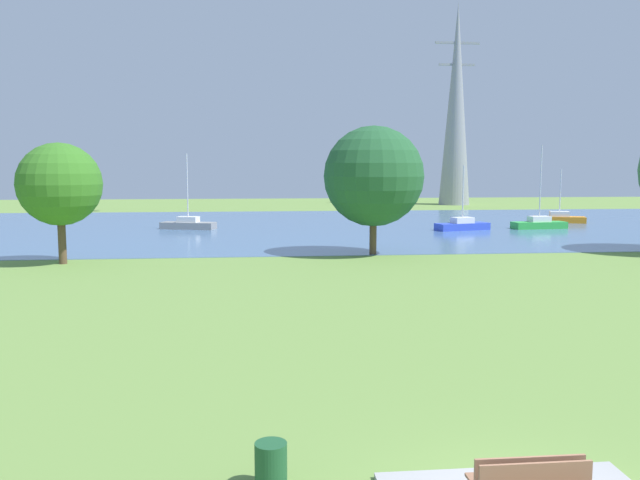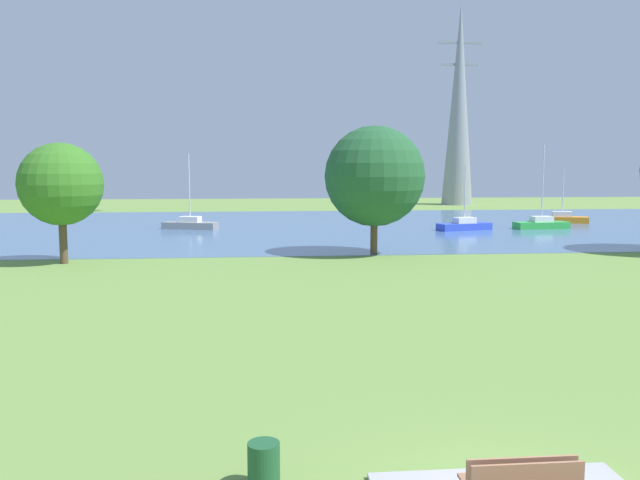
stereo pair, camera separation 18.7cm
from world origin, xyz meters
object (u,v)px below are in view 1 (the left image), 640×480
at_px(tree_west_near, 374,176).
at_px(electricity_pylon, 456,104).
at_px(sailboat_orange, 559,218).
at_px(sailboat_blue, 462,225).
at_px(sailboat_gray, 188,224).
at_px(tree_east_near, 60,185).
at_px(litter_bin, 271,465).
at_px(sailboat_green, 539,223).

xyz_separation_m(tree_west_near, electricity_pylon, (21.26, 51.36, 9.38)).
bearing_deg(tree_west_near, sailboat_orange, 42.90).
height_order(sailboat_orange, sailboat_blue, sailboat_blue).
distance_m(sailboat_blue, electricity_pylon, 40.78).
bearing_deg(electricity_pylon, sailboat_blue, -106.26).
distance_m(sailboat_gray, tree_east_near, 20.90).
bearing_deg(sailboat_blue, tree_east_near, -149.91).
relative_size(tree_west_near, electricity_pylon, 0.28).
height_order(sailboat_orange, sailboat_gray, sailboat_gray).
relative_size(tree_east_near, electricity_pylon, 0.24).
relative_size(litter_bin, sailboat_blue, 0.14).
height_order(sailboat_gray, tree_west_near, tree_west_near).
relative_size(sailboat_green, tree_west_near, 0.92).
distance_m(sailboat_gray, electricity_pylon, 50.11).
bearing_deg(sailboat_green, tree_east_near, -154.37).
xyz_separation_m(sailboat_blue, electricity_pylon, (10.74, 36.83, 13.83)).
bearing_deg(electricity_pylon, tree_east_near, -126.44).
bearing_deg(litter_bin, sailboat_green, 60.70).
relative_size(litter_bin, electricity_pylon, 0.03).
bearing_deg(litter_bin, sailboat_orange, 59.44).
relative_size(sailboat_gray, tree_east_near, 0.96).
bearing_deg(tree_east_near, litter_bin, -67.47).
height_order(litter_bin, sailboat_blue, sailboat_blue).
relative_size(sailboat_orange, sailboat_gray, 0.79).
distance_m(litter_bin, tree_east_near, 29.43).
bearing_deg(electricity_pylon, tree_west_near, -112.48).
xyz_separation_m(litter_bin, sailboat_green, (24.78, 44.16, 0.07)).
xyz_separation_m(sailboat_green, electricity_pylon, (3.55, 36.25, 13.81)).
xyz_separation_m(sailboat_blue, tree_west_near, (-10.52, -14.54, 4.44)).
bearing_deg(tree_east_near, electricity_pylon, 53.56).
bearing_deg(sailboat_gray, sailboat_blue, -7.72).
height_order(tree_east_near, tree_west_near, tree_west_near).
distance_m(sailboat_blue, tree_west_near, 18.48).
height_order(sailboat_green, tree_west_near, tree_west_near).
height_order(sailboat_green, electricity_pylon, electricity_pylon).
distance_m(litter_bin, electricity_pylon, 86.38).
xyz_separation_m(tree_east_near, tree_west_near, (18.25, 2.13, 0.40)).
distance_m(sailboat_orange, sailboat_gray, 35.69).
relative_size(sailboat_orange, sailboat_blue, 0.94).
relative_size(sailboat_green, sailboat_gray, 1.12).
height_order(sailboat_orange, sailboat_green, sailboat_green).
distance_m(litter_bin, tree_west_near, 30.23).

